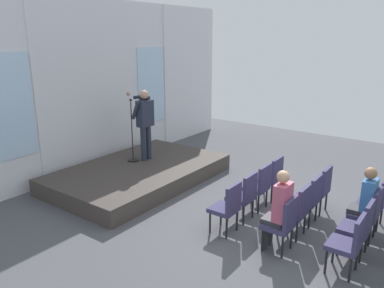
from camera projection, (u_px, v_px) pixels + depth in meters
The scene contains 19 objects.
ground_plane at pixel (280, 223), 7.09m from camera, with size 14.14×14.14×0.00m, color #4C4C51.
rear_partition at pixel (91, 88), 9.48m from camera, with size 10.88×0.14×4.26m.
stage_platform at pixel (139, 174), 9.10m from camera, with size 4.12×2.57×0.38m, color #3F3833.
speaker at pixel (145, 120), 9.27m from camera, with size 0.50×0.69×1.74m.
mic_stand at pixel (133, 148), 9.35m from camera, with size 0.28×0.28×1.56m.
chair_r0_c0 at pixel (228, 205), 6.59m from camera, with size 0.46×0.44×0.94m.
chair_r0_c1 at pixel (245, 194), 7.06m from camera, with size 0.46×0.44×0.94m.
chair_r0_c2 at pixel (259, 184), 7.52m from camera, with size 0.46×0.44×0.94m.
chair_r0_c3 at pixel (272, 176), 7.98m from camera, with size 0.46×0.44×0.94m.
chair_r1_c0 at pixel (283, 222), 6.02m from camera, with size 0.46×0.44×0.94m.
audience_r1_c0 at pixel (279, 207), 6.00m from camera, with size 0.36×0.39×1.38m.
chair_r1_c1 at pixel (297, 208), 6.48m from camera, with size 0.46×0.44×0.94m.
chair_r1_c2 at pixel (309, 197), 6.94m from camera, with size 0.46×0.44×0.94m.
chair_r1_c3 at pixel (320, 187), 7.41m from camera, with size 0.46×0.44×0.94m.
chair_r2_c0 at pixel (350, 241), 5.44m from camera, with size 0.46×0.44×0.94m.
chair_r2_c1 at pixel (360, 225), 5.90m from camera, with size 0.46×0.44×0.94m.
chair_r2_c2 at pixel (369, 211), 6.36m from camera, with size 0.46×0.44×0.94m.
audience_r2_c2 at pixel (365, 200), 6.36m from camera, with size 0.36×0.39×1.30m.
chair_r2_c3 at pixel (376, 199), 6.83m from camera, with size 0.46×0.44×0.94m.
Camera 1 is at (-6.14, -2.47, 3.37)m, focal length 35.50 mm.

